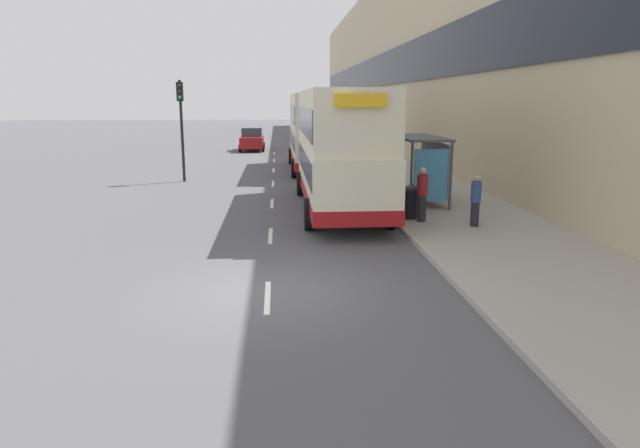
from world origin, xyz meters
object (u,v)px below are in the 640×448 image
Objects in this scene: pedestrian_2 at (386,180)px; pedestrian_3 at (476,200)px; double_decker_bus_ahead at (315,130)px; pedestrian_at_shelter at (393,170)px; car_0 at (252,139)px; pedestrian_1 at (422,194)px; bus_shelter at (425,157)px; litter_bin at (409,202)px; double_decker_bus_near at (339,148)px; traffic_light_far_kerb at (181,114)px.

pedestrian_2 is 1.00× the size of pedestrian_3.
pedestrian_at_shelter is (2.87, -8.51, -1.26)m from double_decker_bus_ahead.
car_0 is 2.46× the size of pedestrian_1.
litter_bin is (-1.22, -2.95, -1.21)m from bus_shelter.
pedestrian_at_shelter is 7.53m from pedestrian_3.
double_decker_bus_ahead is at bearing 98.48° from litter_bin.
double_decker_bus_near is at bearing 131.83° from litter_bin.
double_decker_bus_near and double_decker_bus_ahead have the same top height.
double_decker_bus_near is 3.91m from pedestrian_1.
double_decker_bus_near is at bearing 99.36° from car_0.
pedestrian_at_shelter is 6.15m from litter_bin.
double_decker_bus_near reaches higher than bus_shelter.
car_0 is 18.15m from traffic_light_far_kerb.
double_decker_bus_near is at bearing -89.52° from double_decker_bus_ahead.
pedestrian_1 reaches higher than pedestrian_2.
litter_bin is at bearing 102.68° from car_0.
bus_shelter is 0.40× the size of double_decker_bus_near.
pedestrian_at_shelter is 2.91m from pedestrian_2.
pedestrian_1 is at bearing -83.58° from pedestrian_2.
pedestrian_3 is at bearing -83.08° from bus_shelter.
pedestrian_1 is 14.47m from traffic_light_far_kerb.
car_0 is 4.07× the size of litter_bin.
pedestrian_2 is at bearing -38.71° from traffic_light_far_kerb.
double_decker_bus_ahead is 2.35× the size of car_0.
car_0 reaches higher than pedestrian_2.
double_decker_bus_ahead reaches higher than pedestrian_at_shelter.
double_decker_bus_ahead is 6.29× the size of pedestrian_3.
double_decker_bus_near is 2.54m from pedestrian_2.
pedestrian_1 is 1.66× the size of litter_bin.
pedestrian_2 is (-1.38, 0.38, -0.92)m from bus_shelter.
car_0 is at bearing 107.67° from pedestrian_at_shelter.
car_0 is 30.61m from pedestrian_3.
pedestrian_at_shelter is at bearing 83.51° from litter_bin.
pedestrian_1 is 1.09× the size of pedestrian_2.
pedestrian_at_shelter is (7.03, -22.07, 0.13)m from car_0.
pedestrian_3 is 2.23m from litter_bin.
bus_shelter reaches higher than pedestrian_3.
traffic_light_far_kerb is (-8.95, 10.37, 2.64)m from litter_bin.
litter_bin is (6.34, -28.17, -0.22)m from car_0.
pedestrian_2 is 11.51m from traffic_light_far_kerb.
pedestrian_3 is at bearing -47.64° from traffic_light_far_kerb.
pedestrian_at_shelter is 1.08× the size of pedestrian_2.
double_decker_bus_ahead is at bearing 107.05° from car_0.
litter_bin is at bearing -48.17° from double_decker_bus_near.
bus_shelter is 2.63× the size of pedestrian_2.
pedestrian_3 is (1.05, -7.46, -0.06)m from pedestrian_at_shelter.
bus_shelter is at bearing -15.37° from pedestrian_2.
double_decker_bus_ahead is 9.58× the size of litter_bin.
pedestrian_at_shelter reaches higher than pedestrian_2.
bus_shelter reaches higher than litter_bin.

